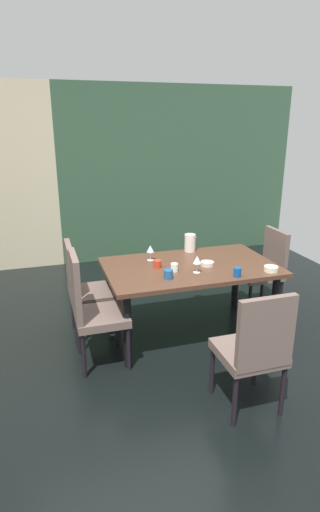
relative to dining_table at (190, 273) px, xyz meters
The scene contains 16 objects.
ground_plane 0.96m from the dining_table, 135.68° to the right, with size 6.28×6.14×0.02m, color black.
garden_window_panel 2.73m from the dining_table, 72.59° to the left, with size 3.69×0.10×2.57m, color #33523B.
dining_table is the anchor object (origin of this frame).
chair_left_far 1.03m from the dining_table, 165.51° to the left, with size 0.45×0.44×0.96m.
chair_head_near 1.22m from the dining_table, 89.13° to the right, with size 0.44×0.44×0.97m.
chair_left_near 1.04m from the dining_table, 165.59° to the right, with size 0.45×0.44×1.03m.
chair_right_far 1.03m from the dining_table, 14.54° to the left, with size 0.44×0.44×0.93m.
wine_glass_left 0.29m from the dining_table, 93.91° to the right, with size 0.08×0.08×0.16m.
wine_glass_near_shelf 0.46m from the dining_table, 142.44° to the left, with size 0.07×0.07×0.15m.
serving_bowl_north 0.76m from the dining_table, 29.84° to the right, with size 0.13×0.13×0.05m, color beige.
serving_bowl_right 0.19m from the dining_table, 21.95° to the right, with size 0.13×0.13×0.04m, color beige.
cup_south 0.26m from the dining_table, 150.89° to the right, with size 0.07×0.07×0.07m, color white.
cup_front 0.43m from the dining_table, 139.14° to the right, with size 0.08×0.08×0.08m, color #21538B.
cup_rear 0.34m from the dining_table, behind, with size 0.07×0.07×0.07m, color red.
cup_corner 0.51m from the dining_table, 54.37° to the right, with size 0.07×0.07×0.08m, color #114994.
pitcher_west 0.47m from the dining_table, 68.93° to the left, with size 0.13×0.12×0.19m.
Camera 1 is at (-0.84, -2.87, 2.04)m, focal length 28.00 mm.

